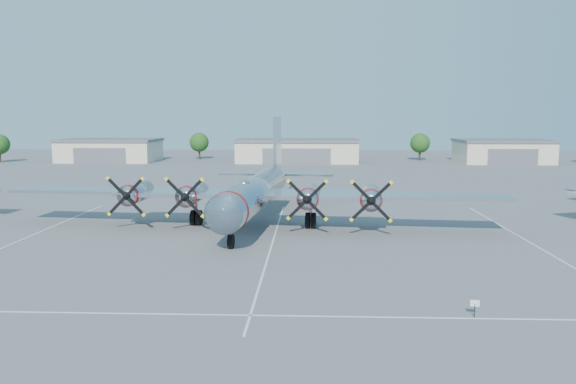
{
  "coord_description": "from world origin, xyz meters",
  "views": [
    {
      "loc": [
        3.23,
        -51.07,
        10.67
      ],
      "look_at": [
        0.97,
        4.42,
        3.2
      ],
      "focal_mm": 35.0,
      "sensor_mm": 36.0,
      "label": 1
    }
  ],
  "objects_px": {
    "hangar_east": "(502,151)",
    "tree_west": "(199,142)",
    "tree_east": "(420,143)",
    "info_placard": "(475,305)",
    "hangar_center": "(297,150)",
    "hangar_west": "(110,150)",
    "main_bomber_b29": "(257,223)"
  },
  "relations": [
    {
      "from": "tree_east",
      "to": "main_bomber_b29",
      "type": "xyz_separation_m",
      "value": [
        -32.21,
        -83.36,
        -4.22
      ]
    },
    {
      "from": "main_bomber_b29",
      "to": "hangar_center",
      "type": "bearing_deg",
      "value": 93.57
    },
    {
      "from": "hangar_east",
      "to": "tree_west",
      "type": "height_order",
      "value": "tree_west"
    },
    {
      "from": "tree_west",
      "to": "hangar_east",
      "type": "bearing_deg",
      "value": -6.28
    },
    {
      "from": "hangar_east",
      "to": "info_placard",
      "type": "xyz_separation_m",
      "value": [
        -35.93,
        -103.69,
        -2.06
      ]
    },
    {
      "from": "hangar_west",
      "to": "main_bomber_b29",
      "type": "relative_size",
      "value": 0.47
    },
    {
      "from": "hangar_west",
      "to": "tree_east",
      "type": "xyz_separation_m",
      "value": [
        75.0,
        6.04,
        1.51
      ]
    },
    {
      "from": "tree_east",
      "to": "main_bomber_b29",
      "type": "bearing_deg",
      "value": -111.13
    },
    {
      "from": "hangar_center",
      "to": "hangar_east",
      "type": "relative_size",
      "value": 1.39
    },
    {
      "from": "hangar_west",
      "to": "info_placard",
      "type": "relative_size",
      "value": 24.11
    },
    {
      "from": "main_bomber_b29",
      "to": "info_placard",
      "type": "distance_m",
      "value": 29.99
    },
    {
      "from": "tree_east",
      "to": "info_placard",
      "type": "bearing_deg",
      "value": -99.28
    },
    {
      "from": "hangar_center",
      "to": "tree_west",
      "type": "height_order",
      "value": "tree_west"
    },
    {
      "from": "hangar_west",
      "to": "tree_west",
      "type": "distance_m",
      "value": 21.61
    },
    {
      "from": "tree_west",
      "to": "info_placard",
      "type": "bearing_deg",
      "value": -71.65
    },
    {
      "from": "hangar_center",
      "to": "main_bomber_b29",
      "type": "height_order",
      "value": "hangar_center"
    },
    {
      "from": "hangar_west",
      "to": "hangar_center",
      "type": "bearing_deg",
      "value": -0.0
    },
    {
      "from": "tree_east",
      "to": "hangar_east",
      "type": "bearing_deg",
      "value": -18.54
    },
    {
      "from": "hangar_center",
      "to": "main_bomber_b29",
      "type": "relative_size",
      "value": 0.59
    },
    {
      "from": "hangar_east",
      "to": "main_bomber_b29",
      "type": "xyz_separation_m",
      "value": [
        -50.21,
        -77.32,
        -2.71
      ]
    },
    {
      "from": "hangar_west",
      "to": "tree_west",
      "type": "height_order",
      "value": "tree_west"
    },
    {
      "from": "tree_east",
      "to": "info_placard",
      "type": "relative_size",
      "value": 7.08
    },
    {
      "from": "hangar_east",
      "to": "main_bomber_b29",
      "type": "bearing_deg",
      "value": -123.0
    },
    {
      "from": "hangar_west",
      "to": "hangar_center",
      "type": "xyz_separation_m",
      "value": [
        45.0,
        -0.0,
        -0.0
      ]
    },
    {
      "from": "hangar_west",
      "to": "hangar_east",
      "type": "bearing_deg",
      "value": 0.0
    },
    {
      "from": "hangar_center",
      "to": "tree_east",
      "type": "distance_m",
      "value": 30.64
    },
    {
      "from": "hangar_west",
      "to": "info_placard",
      "type": "bearing_deg",
      "value": -61.17
    },
    {
      "from": "hangar_center",
      "to": "tree_west",
      "type": "relative_size",
      "value": 4.31
    },
    {
      "from": "main_bomber_b29",
      "to": "hangar_west",
      "type": "bearing_deg",
      "value": 124.16
    },
    {
      "from": "hangar_west",
      "to": "hangar_center",
      "type": "distance_m",
      "value": 45.0
    },
    {
      "from": "hangar_center",
      "to": "info_placard",
      "type": "bearing_deg",
      "value": -83.36
    },
    {
      "from": "hangar_center",
      "to": "tree_east",
      "type": "relative_size",
      "value": 4.31
    }
  ]
}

